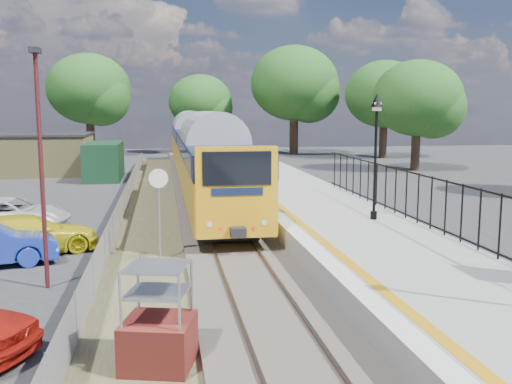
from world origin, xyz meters
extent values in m
plane|color=#2D2D30|center=(0.00, 0.00, 0.00)|extent=(120.00, 120.00, 0.00)
cube|color=#473F38|center=(0.00, 10.00, 0.10)|extent=(3.40, 80.00, 0.20)
cube|color=#4C472D|center=(-2.90, 8.00, 0.03)|extent=(2.60, 70.00, 0.06)
cube|color=brown|center=(-0.72, 10.00, 0.22)|extent=(0.07, 80.00, 0.14)
cube|color=brown|center=(0.72, 10.00, 0.22)|extent=(0.07, 80.00, 0.14)
cube|color=gray|center=(4.20, 8.00, 0.45)|extent=(5.00, 70.00, 0.90)
cube|color=silver|center=(1.95, 8.00, 0.91)|extent=(0.50, 70.00, 0.01)
cube|color=orange|center=(2.45, 8.00, 0.91)|extent=(0.30, 70.00, 0.01)
cylinder|color=black|center=(5.30, 6.00, 1.05)|extent=(0.24, 0.24, 0.30)
cylinder|color=black|center=(5.30, 6.00, 2.90)|extent=(0.10, 0.10, 3.70)
cube|color=black|center=(5.30, 6.00, 4.85)|extent=(0.08, 0.08, 0.30)
cube|color=beige|center=(5.30, 6.00, 5.02)|extent=(0.26, 0.26, 0.30)
cone|color=black|center=(5.30, 6.00, 5.25)|extent=(0.44, 0.44, 0.50)
cube|color=black|center=(6.55, 2.50, 2.65)|extent=(0.05, 26.00, 0.05)
cube|color=#978B55|center=(-12.00, 32.00, 1.50)|extent=(8.00, 6.00, 3.00)
cube|color=black|center=(-12.00, 32.00, 3.05)|extent=(8.20, 6.20, 0.15)
cube|color=#143721|center=(-6.50, 28.00, 1.30)|extent=(2.40, 6.00, 2.60)
cylinder|color=#332319|center=(-10.00, 50.00, 1.92)|extent=(0.88, 0.88, 3.85)
ellipsoid|color=#1B4D19|center=(-10.00, 50.00, 7.15)|extent=(8.80, 8.80, 7.48)
cylinder|color=#332319|center=(2.00, 52.00, 1.57)|extent=(0.72, 0.72, 3.15)
ellipsoid|color=#1B4D19|center=(2.00, 52.00, 5.85)|extent=(7.20, 7.20, 6.12)
cylinder|color=#332319|center=(12.00, 48.00, 2.10)|extent=(0.96, 0.96, 4.20)
ellipsoid|color=#1B4D19|center=(12.00, 48.00, 7.80)|extent=(9.60, 9.60, 8.16)
cylinder|color=#332319|center=(20.00, 42.00, 1.75)|extent=(0.80, 0.80, 3.50)
ellipsoid|color=#1B4D19|center=(20.00, 42.00, 6.50)|extent=(8.00, 8.00, 6.80)
cylinder|color=#332319|center=(18.00, 30.00, 1.57)|extent=(0.72, 0.72, 3.15)
ellipsoid|color=#1B4D19|center=(18.00, 30.00, 5.85)|extent=(7.20, 7.20, 6.12)
cube|color=orange|center=(0.00, 14.54, 1.69)|extent=(2.80, 20.00, 1.90)
cube|color=#101A3C|center=(0.00, 14.54, 2.99)|extent=(2.82, 20.00, 0.90)
cube|color=black|center=(0.00, 14.54, 2.99)|extent=(2.82, 18.00, 0.70)
cube|color=black|center=(0.00, 14.54, 0.51)|extent=(2.00, 18.00, 0.45)
cube|color=orange|center=(0.00, 35.14, 1.69)|extent=(2.80, 20.00, 1.90)
cube|color=#101A3C|center=(0.00, 35.14, 2.99)|extent=(2.82, 20.00, 0.90)
cube|color=black|center=(0.00, 35.14, 2.99)|extent=(2.82, 18.00, 0.70)
cube|color=black|center=(0.00, 35.14, 0.51)|extent=(2.00, 18.00, 0.45)
cube|color=black|center=(0.00, 4.33, 3.04)|extent=(2.24, 0.04, 1.10)
cube|color=maroon|center=(-2.50, -3.27, 0.49)|extent=(1.55, 1.55, 0.98)
cylinder|color=#999EA3|center=(-2.50, 4.54, 1.37)|extent=(0.06, 0.06, 2.75)
cylinder|color=silver|center=(-2.50, 4.49, 2.75)|extent=(0.62, 0.07, 0.62)
cylinder|color=#49181A|center=(-5.59, 2.29, 3.20)|extent=(0.12, 0.12, 6.40)
cube|color=black|center=(-5.59, 2.29, 6.45)|extent=(0.25, 0.50, 0.15)
imported|color=yellow|center=(-6.95, 6.36, 0.67)|extent=(5.00, 3.29, 1.35)
imported|color=silver|center=(-8.61, 10.50, 0.68)|extent=(5.07, 2.71, 1.35)
camera|label=1|loc=(-2.34, -13.74, 4.90)|focal=40.00mm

